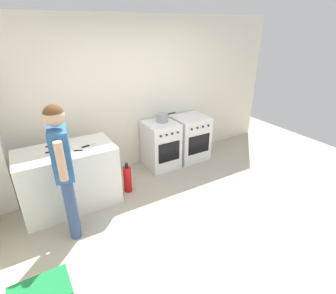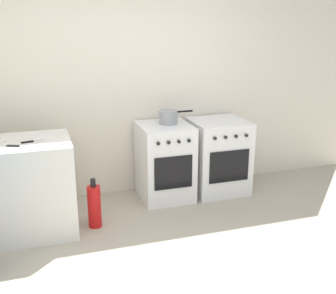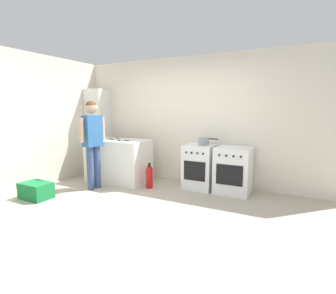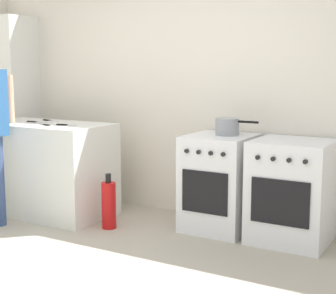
% 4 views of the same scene
% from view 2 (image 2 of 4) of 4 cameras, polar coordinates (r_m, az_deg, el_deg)
% --- Properties ---
extents(ground_plane, '(8.00, 8.00, 0.00)m').
position_cam_2_polar(ground_plane, '(3.47, 1.99, -17.51)').
color(ground_plane, '#ADA38E').
extents(back_wall, '(6.00, 0.10, 2.60)m').
position_cam_2_polar(back_wall, '(4.78, -5.87, 8.98)').
color(back_wall, silver).
rests_on(back_wall, ground).
extents(counter_unit, '(1.30, 0.70, 0.90)m').
position_cam_2_polar(counter_unit, '(4.18, -21.68, -5.46)').
color(counter_unit, silver).
rests_on(counter_unit, ground).
extents(oven_left, '(0.56, 0.62, 0.85)m').
position_cam_2_polar(oven_left, '(4.72, -0.43, -1.96)').
color(oven_left, white).
rests_on(oven_left, ground).
extents(oven_right, '(0.62, 0.62, 0.85)m').
position_cam_2_polar(oven_right, '(4.94, 6.78, -1.20)').
color(oven_right, white).
rests_on(oven_right, ground).
extents(pot, '(0.39, 0.21, 0.15)m').
position_cam_2_polar(pot, '(4.63, 0.04, 4.08)').
color(pot, gray).
rests_on(pot, oven_left).
extents(knife_paring, '(0.21, 0.07, 0.01)m').
position_cam_2_polar(knife_paring, '(3.97, -18.09, 0.71)').
color(knife_paring, silver).
rests_on(knife_paring, counter_unit).
extents(knife_chef, '(0.30, 0.15, 0.01)m').
position_cam_2_polar(knife_chef, '(3.92, -21.38, 0.16)').
color(knife_chef, silver).
rests_on(knife_chef, counter_unit).
extents(fire_extinguisher, '(0.13, 0.13, 0.50)m').
position_cam_2_polar(fire_extinguisher, '(4.19, -9.95, -7.88)').
color(fire_extinguisher, red).
rests_on(fire_extinguisher, ground).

